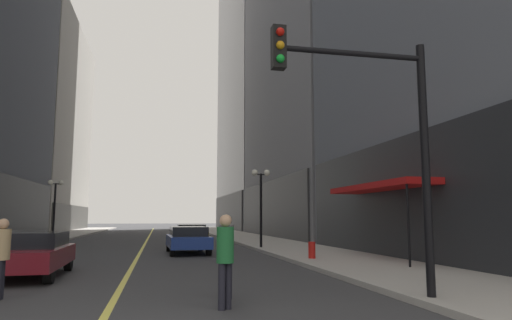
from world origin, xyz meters
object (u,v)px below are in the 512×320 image
Objects in this scene: traffic_light_near_right at (378,122)px; street_lamp_right_mid at (261,190)px; pedestrian_in_green_parka at (225,253)px; pedestrian_with_orange_bag at (226,249)px; car_blue at (188,239)px; pedestrian_in_tan_trench at (2,252)px; street_lamp_left_far at (55,196)px; car_yellow at (191,234)px; fire_hydrant_right at (312,252)px; car_maroon at (31,253)px.

street_lamp_right_mid is (1.05, 16.09, -0.49)m from traffic_light_near_right.
pedestrian_with_orange_bag is at bearing 80.82° from pedestrian_in_green_parka.
car_blue is at bearing 90.28° from pedestrian_with_orange_bag.
pedestrian_with_orange_bag is at bearing -10.52° from pedestrian_in_tan_trench.
pedestrian_in_tan_trench is 24.10m from street_lamp_left_far.
pedestrian_in_green_parka is 0.41× the size of street_lamp_right_mid.
pedestrian_in_tan_trench is 5.05m from pedestrian_in_green_parka.
pedestrian_in_green_parka is at bearing -90.50° from car_blue.
traffic_light_near_right is (3.04, -14.33, 3.02)m from car_blue.
car_yellow is 19.90m from pedestrian_in_tan_trench.
street_lamp_right_mid is (12.80, -9.97, 0.00)m from street_lamp_left_far.
traffic_light_near_right is 1.28× the size of street_lamp_left_far.
pedestrian_in_green_parka is 0.32× the size of traffic_light_near_right.
pedestrian_with_orange_bag is 0.41× the size of street_lamp_left_far.
pedestrian_in_green_parka is 2.27× the size of fire_hydrant_right.
pedestrian_in_tan_trench is 0.31× the size of traffic_light_near_right.
pedestrian_in_tan_trench is at bearing -144.86° from fire_hydrant_right.
traffic_light_near_right is at bearing -78.03° from car_blue.
car_blue is 13.96m from pedestrian_in_green_parka.
pedestrian_in_tan_trench is 0.95× the size of pedestrian_with_orange_bag.
fire_hydrant_right is (4.53, 7.46, -0.68)m from pedestrian_with_orange_bag.
traffic_light_near_right is (7.79, -2.40, 2.73)m from pedestrian_in_tan_trench.
street_lamp_left_far is at bearing 109.66° from pedestrian_with_orange_bag.
car_blue is 7.26m from car_yellow.
street_lamp_right_mid is at bearing 57.16° from pedestrian_in_tan_trench.
pedestrian_with_orange_bag reaches higher than car_maroon.
car_maroon is at bearing 130.18° from pedestrian_in_green_parka.
street_lamp_right_mid is at bearing 75.01° from pedestrian_in_green_parka.
car_maroon is at bearing -110.68° from car_yellow.
street_lamp_right_mid is (4.21, 15.72, 2.19)m from pedestrian_in_green_parka.
car_blue is (5.13, 8.02, -0.00)m from car_maroon.
street_lamp_right_mid reaches higher than pedestrian_in_green_parka.
street_lamp_left_far is (-11.75, 26.07, -0.49)m from traffic_light_near_right.
traffic_light_near_right is at bearing -65.74° from street_lamp_left_far.
pedestrian_with_orange_bag is 0.32× the size of traffic_light_near_right.
car_maroon is 1.03× the size of street_lamp_right_mid.
fire_hydrant_right is at bearing 58.77° from pedestrian_with_orange_bag.
pedestrian_in_green_parka is 0.41× the size of street_lamp_left_far.
car_yellow is 21.90m from traffic_light_near_right.
traffic_light_near_right is at bearing -6.69° from pedestrian_in_green_parka.
car_blue is 0.81× the size of traffic_light_near_right.
car_yellow is 0.81× the size of traffic_light_near_right.
car_yellow is 6.95m from street_lamp_right_mid.
street_lamp_right_mid is at bearing -37.93° from street_lamp_left_far.
traffic_light_near_right reaches higher than pedestrian_in_tan_trench.
traffic_light_near_right is 9.70m from fire_hydrant_right.
car_blue is at bearing 57.37° from car_maroon.
car_yellow is at bearing 69.32° from car_maroon.
pedestrian_with_orange_bag is at bearing -89.72° from car_blue.
car_maroon is 5.69× the size of fire_hydrant_right.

